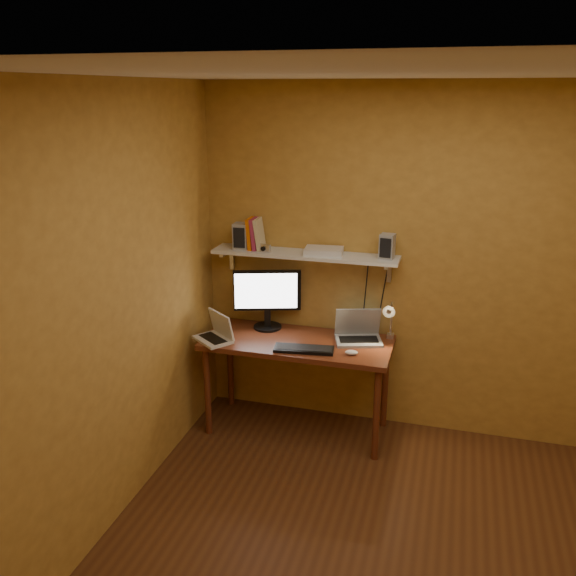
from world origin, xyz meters
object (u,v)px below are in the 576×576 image
(shelf_camera, at_px, (264,248))
(keyboard, at_px, (304,349))
(desk, at_px, (297,351))
(router, at_px, (324,251))
(netbook, at_px, (217,333))
(mouse, at_px, (352,352))
(desk_lamp, at_px, (390,317))
(wall_shelf, at_px, (305,255))
(monitor, at_px, (267,296))
(laptop, at_px, (358,332))
(speaker_left, at_px, (241,236))
(speaker_right, at_px, (387,246))

(shelf_camera, bearing_deg, keyboard, -38.26)
(desk, height_order, router, router)
(netbook, bearing_deg, mouse, 37.43)
(desk_lamp, relative_size, router, 1.35)
(mouse, relative_size, desk_lamp, 0.24)
(router, bearing_deg, desk, -126.12)
(wall_shelf, bearing_deg, router, 1.78)
(mouse, relative_size, shelf_camera, 0.91)
(desk, xyz_separation_m, mouse, (0.43, -0.15, 0.10))
(netbook, bearing_deg, desk, 51.88)
(monitor, xyz_separation_m, desk_lamp, (0.95, -0.05, -0.05))
(desk_lamp, distance_m, shelf_camera, 1.05)
(netbook, height_order, router, router)
(laptop, xyz_separation_m, router, (-0.29, 0.07, 0.58))
(keyboard, relative_size, speaker_left, 2.16)
(laptop, xyz_separation_m, shelf_camera, (-0.73, 0.01, 0.59))
(keyboard, bearing_deg, desk_lamp, 20.09)
(monitor, bearing_deg, router, -14.84)
(router, bearing_deg, monitor, -177.18)
(wall_shelf, height_order, router, router)
(laptop, height_order, desk_lamp, desk_lamp)
(speaker_right, xyz_separation_m, shelf_camera, (-0.90, -0.06, -0.06))
(speaker_left, bearing_deg, monitor, -3.10)
(laptop, height_order, netbook, laptop)
(monitor, xyz_separation_m, laptop, (0.72, -0.05, -0.20))
(laptop, relative_size, speaker_right, 2.18)
(speaker_right, bearing_deg, wall_shelf, -172.65)
(laptop, height_order, shelf_camera, shelf_camera)
(laptop, distance_m, shelf_camera, 0.94)
(monitor, xyz_separation_m, speaker_left, (-0.20, 0.00, 0.46))
(netbook, height_order, mouse, netbook)
(shelf_camera, bearing_deg, wall_shelf, 11.32)
(mouse, bearing_deg, desk_lamp, 43.99)
(netbook, bearing_deg, keyboard, 35.64)
(speaker_left, height_order, shelf_camera, speaker_left)
(netbook, xyz_separation_m, speaker_right, (1.19, 0.35, 0.66))
(laptop, distance_m, router, 0.65)
(speaker_left, distance_m, router, 0.64)
(desk_lamp, bearing_deg, router, 172.00)
(desk_lamp, height_order, speaker_right, speaker_right)
(netbook, height_order, speaker_left, speaker_left)
(mouse, height_order, desk_lamp, desk_lamp)
(wall_shelf, height_order, shelf_camera, shelf_camera)
(laptop, xyz_separation_m, desk_lamp, (0.23, 0.00, 0.14))
(mouse, bearing_deg, wall_shelf, 135.60)
(netbook, relative_size, shelf_camera, 3.45)
(mouse, height_order, speaker_left, speaker_left)
(netbook, bearing_deg, wall_shelf, 67.89)
(mouse, xyz_separation_m, router, (-0.29, 0.34, 0.63))
(speaker_left, bearing_deg, laptop, -5.79)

